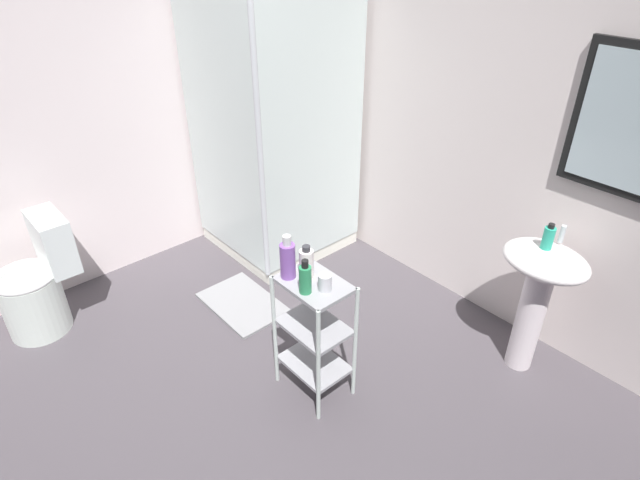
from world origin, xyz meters
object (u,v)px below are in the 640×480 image
pedestal_sink (539,285)px  body_wash_bottle_green (305,279)px  hand_soap_bottle (548,237)px  storage_cart (314,328)px  conditioner_bottle_purple (288,259)px  toilet (38,286)px  rinse_cup (325,283)px  lotion_bottle_white (306,263)px  shower_stall (275,197)px  bath_mat (243,303)px

pedestal_sink → body_wash_bottle_green: size_ratio=4.37×
hand_soap_bottle → body_wash_bottle_green: 1.29m
pedestal_sink → storage_cart: pedestal_sink is taller
pedestal_sink → hand_soap_bottle: size_ratio=5.53×
hand_soap_bottle → conditioner_bottle_purple: size_ratio=0.61×
conditioner_bottle_purple → hand_soap_bottle: bearing=55.1°
toilet → rinse_cup: size_ratio=8.53×
lotion_bottle_white → conditioner_bottle_purple: 0.10m
hand_soap_bottle → conditioner_bottle_purple: bearing=-124.9°
conditioner_bottle_purple → rinse_cup: 0.22m
pedestal_sink → hand_soap_bottle: hand_soap_bottle is taller
toilet → hand_soap_bottle: hand_soap_bottle is taller
pedestal_sink → lotion_bottle_white: lotion_bottle_white is taller
toilet → lotion_bottle_white: size_ratio=4.20×
pedestal_sink → lotion_bottle_white: bearing=-125.5°
shower_stall → storage_cart: 1.49m
pedestal_sink → toilet: (-2.22, -1.99, -0.26)m
shower_stall → bath_mat: shower_stall is taller
pedestal_sink → hand_soap_bottle: (-0.02, 0.01, 0.30)m
hand_soap_bottle → shower_stall: bearing=-170.8°
lotion_bottle_white → shower_stall: bearing=149.6°
shower_stall → hand_soap_bottle: (1.95, 0.32, 0.41)m
storage_cart → rinse_cup: size_ratio=8.31×
toilet → rinse_cup: rinse_cup is taller
shower_stall → toilet: size_ratio=2.63×
toilet → conditioner_bottle_purple: 1.76m
pedestal_sink → body_wash_bottle_green: 1.31m
hand_soap_bottle → rinse_cup: bearing=-118.6°
toilet → bath_mat: (0.66, 1.06, -0.31)m
bath_mat → storage_cart: bearing=-7.1°
body_wash_bottle_green → pedestal_sink: bearing=60.2°
shower_stall → toilet: 1.71m
toilet → conditioner_bottle_purple: bearing=31.9°
storage_cart → body_wash_bottle_green: body_wash_bottle_green is taller
pedestal_sink → body_wash_bottle_green: bearing=-119.8°
lotion_bottle_white → bath_mat: bearing=172.9°
pedestal_sink → rinse_cup: rinse_cup is taller
pedestal_sink → rinse_cup: bearing=-119.6°
rinse_cup → body_wash_bottle_green: bearing=-122.1°
lotion_bottle_white → storage_cart: bearing=-6.8°
shower_stall → hand_soap_bottle: bearing=9.2°
toilet → storage_cart: 1.82m
pedestal_sink → conditioner_bottle_purple: conditioner_bottle_purple is taller
hand_soap_bottle → lotion_bottle_white: hand_soap_bottle is taller
bath_mat → lotion_bottle_white: bearing=-7.1°
hand_soap_bottle → body_wash_bottle_green: (-0.62, -1.13, -0.06)m
pedestal_sink → rinse_cup: size_ratio=9.09×
storage_cart → conditioner_bottle_purple: size_ratio=3.07×
hand_soap_bottle → rinse_cup: (-0.57, -1.05, -0.09)m
shower_stall → body_wash_bottle_green: size_ratio=10.79×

